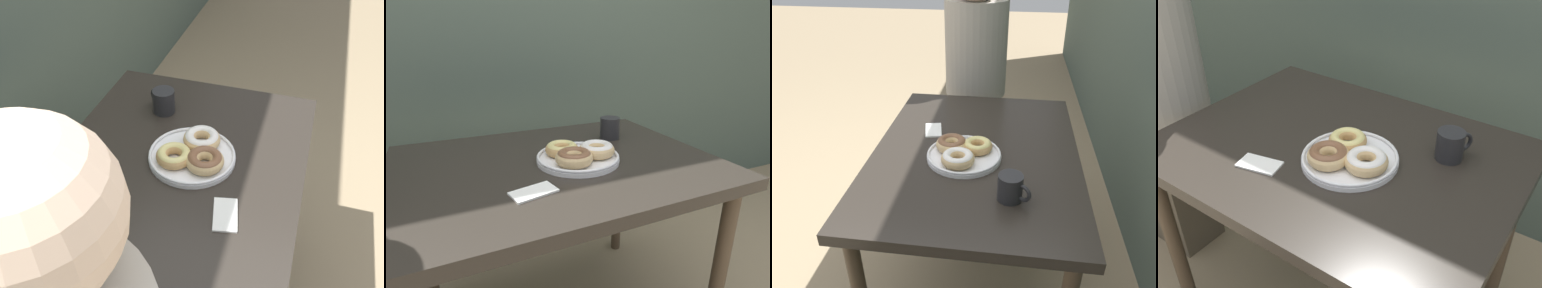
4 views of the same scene
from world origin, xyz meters
TOP-DOWN VIEW (x-y plane):
  - dining_table at (0.00, 0.32)m, footprint 1.06×0.78m
  - donut_plate at (0.07, 0.27)m, footprint 0.29×0.28m
  - coffee_mug at (0.29, 0.46)m, footprint 0.09×0.11m
  - napkin at (-0.13, 0.12)m, footprint 0.13×0.09m

SIDE VIEW (x-z plane):
  - dining_table at x=0.00m, z-range 0.28..1.02m
  - napkin at x=-0.13m, z-range 0.73..0.74m
  - donut_plate at x=0.07m, z-range 0.73..0.79m
  - coffee_mug at x=0.29m, z-range 0.73..0.82m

